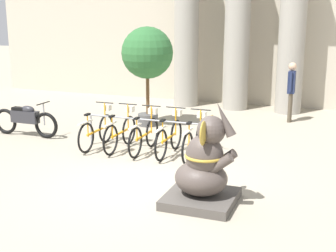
{
  "coord_description": "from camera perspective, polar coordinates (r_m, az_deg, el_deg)",
  "views": [
    {
      "loc": [
        3.43,
        -7.85,
        3.2
      ],
      "look_at": [
        0.22,
        0.59,
        1.0
      ],
      "focal_mm": 50.0,
      "sensor_mm": 36.0,
      "label": 1
    }
  ],
  "objects": [
    {
      "name": "column_middle",
      "position": [
        15.83,
        8.44,
        11.46
      ],
      "size": [
        1.05,
        1.05,
        5.16
      ],
      "color": "gray",
      "rests_on": "ground_plane"
    },
    {
      "name": "bicycle_0",
      "position": [
        11.45,
        -8.64,
        -0.51
      ],
      "size": [
        0.48,
        1.7,
        1.04
      ],
      "color": "black",
      "rests_on": "ground_plane"
    },
    {
      "name": "elephant_statue",
      "position": [
        7.96,
        4.39,
        -5.31
      ],
      "size": [
        1.18,
        1.18,
        1.82
      ],
      "color": "#4C4742",
      "rests_on": "ground_plane"
    },
    {
      "name": "building_facade",
      "position": [
        16.8,
        9.25,
        12.84
      ],
      "size": [
        20.0,
        0.2,
        6.0
      ],
      "color": "#BCB29E",
      "rests_on": "ground_plane"
    },
    {
      "name": "motorcycle",
      "position": [
        12.88,
        -16.97,
        0.8
      ],
      "size": [
        1.98,
        0.55,
        0.94
      ],
      "color": "black",
      "rests_on": "ground_plane"
    },
    {
      "name": "bicycle_3",
      "position": [
        10.73,
        0.17,
        -1.33
      ],
      "size": [
        0.48,
        1.7,
        1.04
      ],
      "color": "black",
      "rests_on": "ground_plane"
    },
    {
      "name": "column_right",
      "position": [
        15.55,
        14.9,
        11.12
      ],
      "size": [
        1.05,
        1.05,
        5.16
      ],
      "color": "gray",
      "rests_on": "ground_plane"
    },
    {
      "name": "ground_plane",
      "position": [
        9.14,
        -2.64,
        -6.81
      ],
      "size": [
        60.0,
        60.0,
        0.0
      ],
      "primitive_type": "plane",
      "color": "#9E937F"
    },
    {
      "name": "person_pedestrian",
      "position": [
        14.31,
        14.81,
        4.71
      ],
      "size": [
        0.24,
        0.47,
        1.78
      ],
      "color": "brown",
      "rests_on": "ground_plane"
    },
    {
      "name": "bicycle_4",
      "position": [
        10.51,
        3.3,
        -1.67
      ],
      "size": [
        0.48,
        1.7,
        1.04
      ],
      "color": "black",
      "rests_on": "ground_plane"
    },
    {
      "name": "bicycle_1",
      "position": [
        11.2,
        -5.79,
        -0.75
      ],
      "size": [
        0.48,
        1.7,
        1.04
      ],
      "color": "black",
      "rests_on": "ground_plane"
    },
    {
      "name": "column_left",
      "position": [
        16.31,
        2.27,
        11.66
      ],
      "size": [
        1.05,
        1.05,
        5.16
      ],
      "color": "gray",
      "rests_on": "ground_plane"
    },
    {
      "name": "bike_rack",
      "position": [
        11.0,
        -2.66,
        -0.05
      ],
      "size": [
        3.08,
        0.05,
        0.77
      ],
      "color": "gray",
      "rests_on": "ground_plane"
    },
    {
      "name": "potted_tree",
      "position": [
        13.3,
        -2.54,
        8.61
      ],
      "size": [
        1.46,
        1.46,
        2.82
      ],
      "color": "#4C4C4C",
      "rests_on": "ground_plane"
    },
    {
      "name": "bicycle_2",
      "position": [
        10.94,
        -2.88,
        -1.04
      ],
      "size": [
        0.48,
        1.7,
        1.04
      ],
      "color": "black",
      "rests_on": "ground_plane"
    }
  ]
}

